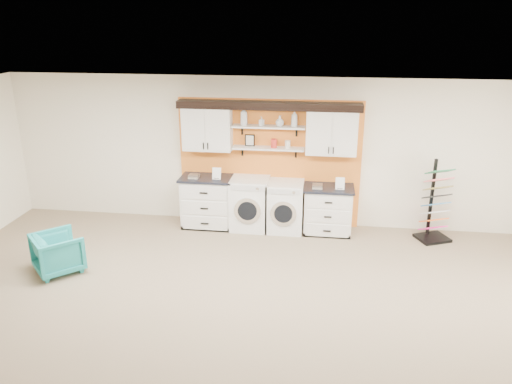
# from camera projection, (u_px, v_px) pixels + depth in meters

# --- Properties ---
(floor) EXTENTS (10.00, 10.00, 0.00)m
(floor) POSITION_uv_depth(u_px,v_px,m) (233.00, 348.00, 6.08)
(floor) COLOR #8A775D
(floor) RESTS_ON ground
(ceiling) EXTENTS (10.00, 10.00, 0.00)m
(ceiling) POSITION_uv_depth(u_px,v_px,m) (229.00, 121.00, 5.14)
(ceiling) COLOR white
(ceiling) RESTS_ON wall_back
(wall_back) EXTENTS (10.00, 0.00, 10.00)m
(wall_back) POSITION_uv_depth(u_px,v_px,m) (270.00, 152.00, 9.34)
(wall_back) COLOR #F0E6CF
(wall_back) RESTS_ON floor
(accent_panel) EXTENTS (3.40, 0.07, 2.40)m
(accent_panel) POSITION_uv_depth(u_px,v_px,m) (269.00, 163.00, 9.38)
(accent_panel) COLOR orange
(accent_panel) RESTS_ON wall_back
(upper_cabinet_left) EXTENTS (0.90, 0.35, 0.84)m
(upper_cabinet_left) POSITION_uv_depth(u_px,v_px,m) (207.00, 128.00, 9.13)
(upper_cabinet_left) COLOR white
(upper_cabinet_left) RESTS_ON wall_back
(upper_cabinet_right) EXTENTS (0.90, 0.35, 0.84)m
(upper_cabinet_right) POSITION_uv_depth(u_px,v_px,m) (332.00, 131.00, 8.85)
(upper_cabinet_right) COLOR white
(upper_cabinet_right) RESTS_ON wall_back
(shelf_lower) EXTENTS (1.32, 0.28, 0.03)m
(shelf_lower) POSITION_uv_depth(u_px,v_px,m) (268.00, 148.00, 9.11)
(shelf_lower) COLOR white
(shelf_lower) RESTS_ON wall_back
(shelf_upper) EXTENTS (1.32, 0.28, 0.03)m
(shelf_upper) POSITION_uv_depth(u_px,v_px,m) (269.00, 127.00, 8.98)
(shelf_upper) COLOR white
(shelf_upper) RESTS_ON wall_back
(crown_molding) EXTENTS (3.30, 0.41, 0.13)m
(crown_molding) POSITION_uv_depth(u_px,v_px,m) (269.00, 104.00, 8.86)
(crown_molding) COLOR black
(crown_molding) RESTS_ON wall_back
(picture_frame) EXTENTS (0.18, 0.02, 0.22)m
(picture_frame) POSITION_uv_depth(u_px,v_px,m) (250.00, 140.00, 9.16)
(picture_frame) COLOR black
(picture_frame) RESTS_ON shelf_lower
(canister_red) EXTENTS (0.11, 0.11, 0.16)m
(canister_red) POSITION_uv_depth(u_px,v_px,m) (274.00, 143.00, 9.07)
(canister_red) COLOR red
(canister_red) RESTS_ON shelf_lower
(canister_cream) EXTENTS (0.10, 0.10, 0.14)m
(canister_cream) POSITION_uv_depth(u_px,v_px,m) (288.00, 144.00, 9.04)
(canister_cream) COLOR silver
(canister_cream) RESTS_ON shelf_lower
(base_cabinet_left) EXTENTS (1.00, 0.66, 0.98)m
(base_cabinet_left) POSITION_uv_depth(u_px,v_px,m) (208.00, 202.00, 9.46)
(base_cabinet_left) COLOR white
(base_cabinet_left) RESTS_ON floor
(base_cabinet_right) EXTENTS (0.91, 0.66, 0.89)m
(base_cabinet_right) POSITION_uv_depth(u_px,v_px,m) (328.00, 210.00, 9.19)
(base_cabinet_right) COLOR white
(base_cabinet_right) RESTS_ON floor
(washer) EXTENTS (0.70, 0.71, 0.98)m
(washer) POSITION_uv_depth(u_px,v_px,m) (250.00, 203.00, 9.35)
(washer) COLOR white
(washer) RESTS_ON floor
(dryer) EXTENTS (0.67, 0.71, 0.94)m
(dryer) POSITION_uv_depth(u_px,v_px,m) (285.00, 206.00, 9.28)
(dryer) COLOR white
(dryer) RESTS_ON floor
(sample_rack) EXTENTS (0.67, 0.62, 1.47)m
(sample_rack) POSITION_uv_depth(u_px,v_px,m) (434.00, 214.00, 8.87)
(sample_rack) COLOR black
(sample_rack) RESTS_ON floor
(armchair) EXTENTS (0.97, 0.97, 0.63)m
(armchair) POSITION_uv_depth(u_px,v_px,m) (58.00, 253.00, 7.81)
(armchair) COLOR teal
(armchair) RESTS_ON floor
(soap_bottle_a) EXTENTS (0.17, 0.17, 0.34)m
(soap_bottle_a) POSITION_uv_depth(u_px,v_px,m) (244.00, 116.00, 8.97)
(soap_bottle_a) COLOR silver
(soap_bottle_a) RESTS_ON shelf_upper
(soap_bottle_b) EXTENTS (0.10, 0.10, 0.16)m
(soap_bottle_b) POSITION_uv_depth(u_px,v_px,m) (262.00, 121.00, 8.96)
(soap_bottle_b) COLOR silver
(soap_bottle_b) RESTS_ON shelf_upper
(soap_bottle_c) EXTENTS (0.19, 0.19, 0.19)m
(soap_bottle_c) POSITION_uv_depth(u_px,v_px,m) (280.00, 121.00, 8.92)
(soap_bottle_c) COLOR silver
(soap_bottle_c) RESTS_ON shelf_upper
(soap_bottle_d) EXTENTS (0.15, 0.15, 0.30)m
(soap_bottle_d) POSITION_uv_depth(u_px,v_px,m) (294.00, 118.00, 8.87)
(soap_bottle_d) COLOR silver
(soap_bottle_d) RESTS_ON shelf_upper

